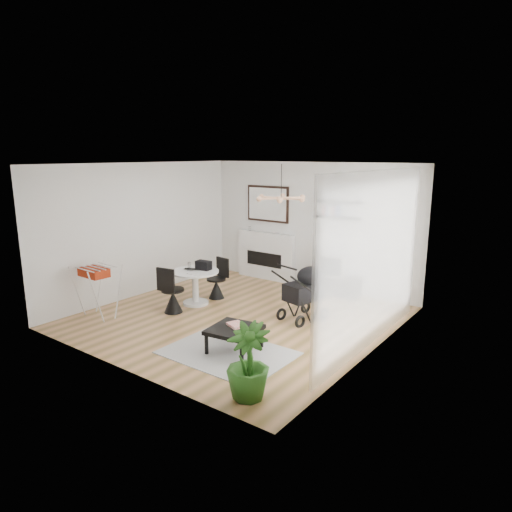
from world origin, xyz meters
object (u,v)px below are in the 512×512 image
Objects in this scene: stroller at (306,294)px; potted_plant at (248,362)px; crt_tv at (336,264)px; dining_table at (195,282)px; fireplace at (266,250)px; drying_rack at (98,290)px; tv_console at (334,285)px; coffee_table at (234,330)px.

stroller reaches higher than potted_plant.
crt_tv is 2.90m from dining_table.
dining_table is (-1.87, -2.21, -0.19)m from crt_tv.
potted_plant is (0.82, -2.74, 0.01)m from stroller.
fireplace reaches higher than drying_rack.
crt_tv reaches higher than dining_table.
tv_console is at bearing 55.54° from drying_rack.
dining_table is at bearing 61.69° from drying_rack.
coffee_table is (-0.14, -1.81, -0.12)m from stroller.
stroller is (2.10, -1.76, -0.23)m from fireplace.
potted_plant is (2.95, -2.17, 0.02)m from dining_table.
drying_rack reaches higher than tv_console.
drying_rack is at bearing -174.05° from coffee_table.
fireplace is at bearing 154.68° from stroller.
tv_console is 1.14× the size of potted_plant.
drying_rack is at bearing -130.45° from stroller.
potted_plant is at bearing -7.40° from drying_rack.
drying_rack is at bearing -103.42° from fireplace.
fireplace reaches higher than stroller.
stroller reaches higher than tv_console.
fireplace is 2.34m from dining_table.
stroller is (3.03, 2.11, -0.04)m from drying_rack.
potted_plant is (2.92, -4.50, -0.22)m from fireplace.
potted_plant is at bearing -36.31° from dining_table.
tv_console is 1.68m from stroller.
fireplace is 2.75m from stroller.
drying_rack reaches higher than coffee_table.
potted_plant is (1.07, -4.38, -0.17)m from crt_tv.
fireplace is 1.90m from tv_console.
drying_rack is at bearing -120.15° from dining_table.
potted_plant is at bearing -58.69° from stroller.
dining_table is 0.99× the size of potted_plant.
crt_tv is 0.58× the size of potted_plant.
stroller is 1.13× the size of potted_plant.
fireplace reaches higher than coffee_table.
fireplace is at bearing 118.73° from coffee_table.
coffee_table is (1.96, -3.57, -0.36)m from fireplace.
fireplace is 2.06× the size of stroller.
crt_tv is (0.01, -0.00, 0.43)m from tv_console.
tv_console is 1.35× the size of coffee_table.
stroller is at bearing -80.72° from tv_console.
potted_plant is (1.09, -4.38, 0.27)m from tv_console.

